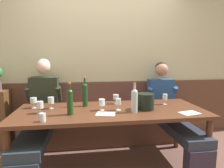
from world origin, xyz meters
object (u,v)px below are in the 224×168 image
wine_bottle_amber_mid (70,101)px  wine_glass_mid_right (118,102)px  person_right_seat (40,111)px  wine_glass_left_end (116,97)px  wine_bottle_green_tall (85,94)px  wine_glass_mid_left (40,105)px  water_tumbler_right (43,118)px  wine_glass_center_rear (102,103)px  wall_bench (105,125)px  wine_bottle_clear_water (134,100)px  wine_glass_center_front (34,101)px  person_center_right_seat (170,109)px  dining_table (111,115)px  wine_glass_by_bottle (165,97)px  wine_glass_near_bucket (51,101)px  ice_bucket (146,102)px

wine_bottle_amber_mid → wine_glass_mid_right: (0.55, 0.10, -0.06)m
person_right_seat → wine_glass_left_end: 1.02m
wine_bottle_green_tall → wine_glass_mid_left: bearing=-153.4°
water_tumbler_right → wine_bottle_green_tall: bearing=52.6°
wine_glass_left_end → wine_glass_center_rear: bearing=-126.2°
wall_bench → wine_glass_mid_right: wall_bench is taller
wine_bottle_clear_water → wine_glass_center_front: bearing=163.6°
person_center_right_seat → wine_glass_mid_right: 0.92m
wine_glass_left_end → wine_glass_center_rear: wine_glass_center_rear is taller
dining_table → wine_glass_by_bottle: bearing=10.9°
wine_bottle_amber_mid → water_tumbler_right: bearing=-141.7°
wine_glass_center_front → wine_glass_mid_right: wine_glass_mid_right is taller
person_center_right_seat → water_tumbler_right: 1.76m
dining_table → wine_glass_mid_right: wine_glass_mid_right is taller
wine_glass_left_end → wine_bottle_green_tall: bearing=-170.4°
wine_glass_mid_left → wine_glass_mid_right: size_ratio=0.98×
person_right_seat → wine_glass_center_front: size_ratio=10.23×
wine_glass_near_bucket → wine_bottle_amber_mid: bearing=-48.9°
wine_glass_mid_left → water_tumbler_right: size_ratio=1.64×
water_tumbler_right → person_center_right_seat: bearing=21.7°
dining_table → wine_bottle_green_tall: wine_bottle_green_tall is taller
dining_table → person_center_right_seat: bearing=18.8°
dining_table → person_center_right_seat: size_ratio=1.71×
person_center_right_seat → wine_bottle_amber_mid: size_ratio=3.64×
wine_bottle_clear_water → wine_glass_left_end: 0.45m
wine_glass_left_end → water_tumbler_right: 1.03m
wine_glass_near_bucket → wine_glass_mid_left: wine_glass_near_bucket is taller
wine_glass_center_rear → ice_bucket: bearing=-3.8°
dining_table → wine_bottle_green_tall: bearing=145.9°
wine_glass_mid_right → water_tumbler_right: 0.86m
wine_bottle_green_tall → wine_bottle_amber_mid: wine_bottle_green_tall is taller
wine_glass_mid_right → person_center_right_seat: bearing=23.0°
wine_bottle_green_tall → wine_glass_near_bucket: 0.42m
wine_bottle_green_tall → wine_glass_mid_left: size_ratio=2.79×
wine_glass_near_bucket → wine_glass_left_end: (0.82, 0.13, -0.01)m
wine_bottle_amber_mid → wine_glass_left_end: wine_bottle_amber_mid is taller
ice_bucket → wine_bottle_green_tall: 0.77m
person_right_seat → wine_glass_center_rear: (0.78, -0.38, 0.18)m
person_right_seat → wine_glass_by_bottle: person_right_seat is taller
person_center_right_seat → wine_glass_center_front: person_center_right_seat is taller
person_right_seat → wine_glass_left_end: size_ratio=10.79×
wall_bench → water_tumbler_right: bearing=-124.4°
dining_table → wine_bottle_green_tall: size_ratio=5.86×
person_center_right_seat → wine_glass_center_rear: (-1.02, -0.33, 0.21)m
person_center_right_seat → person_right_seat: bearing=178.6°
wine_bottle_clear_water → wine_glass_mid_right: bearing=147.0°
wine_glass_center_rear → water_tumbler_right: wine_glass_center_rear is taller
ice_bucket → wine_glass_near_bucket: 1.15m
wall_bench → wine_bottle_clear_water: wine_bottle_clear_water is taller
wall_bench → person_right_seat: person_right_seat is taller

